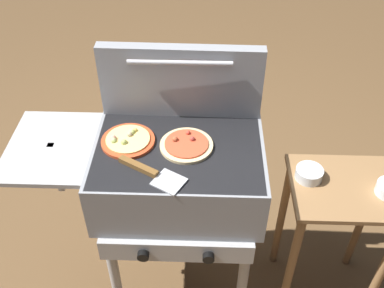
{
  "coord_description": "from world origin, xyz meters",
  "views": [
    {
      "loc": [
        0.09,
        -1.24,
        2.0
      ],
      "look_at": [
        0.05,
        0.0,
        0.92
      ],
      "focal_mm": 42.02,
      "sensor_mm": 36.0,
      "label": 1
    }
  ],
  "objects_px": {
    "topping_bowl_near": "(309,174)",
    "prep_table": "(336,219)",
    "grill": "(176,176)",
    "spatula": "(151,173)",
    "pizza_pepperoni": "(186,145)",
    "pizza_cheese": "(128,140)"
  },
  "relations": [
    {
      "from": "topping_bowl_near",
      "to": "prep_table",
      "type": "bearing_deg",
      "value": -15.76
    },
    {
      "from": "grill",
      "to": "spatula",
      "type": "relative_size",
      "value": 3.79
    },
    {
      "from": "spatula",
      "to": "topping_bowl_near",
      "type": "relative_size",
      "value": 2.32
    },
    {
      "from": "pizza_pepperoni",
      "to": "pizza_cheese",
      "type": "bearing_deg",
      "value": 175.33
    },
    {
      "from": "pizza_pepperoni",
      "to": "prep_table",
      "type": "height_order",
      "value": "pizza_pepperoni"
    },
    {
      "from": "pizza_pepperoni",
      "to": "pizza_cheese",
      "type": "relative_size",
      "value": 0.98
    },
    {
      "from": "grill",
      "to": "topping_bowl_near",
      "type": "xyz_separation_m",
      "value": [
        0.53,
        0.05,
        -0.02
      ]
    },
    {
      "from": "grill",
      "to": "pizza_pepperoni",
      "type": "height_order",
      "value": "pizza_pepperoni"
    },
    {
      "from": "pizza_pepperoni",
      "to": "spatula",
      "type": "distance_m",
      "value": 0.19
    },
    {
      "from": "pizza_pepperoni",
      "to": "topping_bowl_near",
      "type": "relative_size",
      "value": 1.82
    },
    {
      "from": "spatula",
      "to": "grill",
      "type": "bearing_deg",
      "value": 61.72
    },
    {
      "from": "pizza_pepperoni",
      "to": "grill",
      "type": "bearing_deg",
      "value": -163.72
    },
    {
      "from": "topping_bowl_near",
      "to": "pizza_cheese",
      "type": "bearing_deg",
      "value": -178.8
    },
    {
      "from": "pizza_pepperoni",
      "to": "spatula",
      "type": "height_order",
      "value": "pizza_pepperoni"
    },
    {
      "from": "pizza_pepperoni",
      "to": "topping_bowl_near",
      "type": "bearing_deg",
      "value": 3.87
    },
    {
      "from": "pizza_cheese",
      "to": "topping_bowl_near",
      "type": "relative_size",
      "value": 1.85
    },
    {
      "from": "pizza_pepperoni",
      "to": "pizza_cheese",
      "type": "distance_m",
      "value": 0.22
    },
    {
      "from": "pizza_pepperoni",
      "to": "spatula",
      "type": "relative_size",
      "value": 0.78
    },
    {
      "from": "grill",
      "to": "pizza_pepperoni",
      "type": "distance_m",
      "value": 0.16
    },
    {
      "from": "pizza_cheese",
      "to": "topping_bowl_near",
      "type": "distance_m",
      "value": 0.73
    },
    {
      "from": "grill",
      "to": "spatula",
      "type": "xyz_separation_m",
      "value": [
        -0.07,
        -0.14,
        0.15
      ]
    },
    {
      "from": "grill",
      "to": "prep_table",
      "type": "distance_m",
      "value": 0.72
    }
  ]
}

